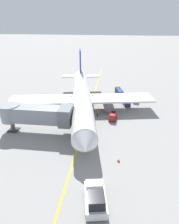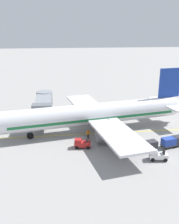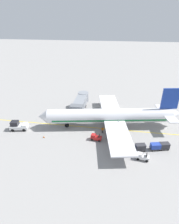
% 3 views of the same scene
% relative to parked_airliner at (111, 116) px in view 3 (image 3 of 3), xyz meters
% --- Properties ---
extents(ground_plane, '(400.00, 400.00, 0.00)m').
position_rel_parked_airliner_xyz_m(ground_plane, '(-1.33, -0.30, -3.19)').
color(ground_plane, gray).
extents(gate_lead_in_line, '(0.24, 80.00, 0.01)m').
position_rel_parked_airliner_xyz_m(gate_lead_in_line, '(-1.33, -0.30, -3.18)').
color(gate_lead_in_line, gold).
rests_on(gate_lead_in_line, ground).
extents(parked_airliner, '(30.45, 37.20, 10.63)m').
position_rel_parked_airliner_xyz_m(parked_airliner, '(0.00, 0.00, 0.00)').
color(parked_airliner, silver).
rests_on(parked_airliner, ground).
extents(jet_bridge, '(12.34, 3.50, 4.98)m').
position_rel_parked_airliner_xyz_m(jet_bridge, '(6.24, 9.29, 0.27)').
color(jet_bridge, gray).
rests_on(jet_bridge, ground).
extents(pushback_tractor, '(2.96, 4.72, 2.40)m').
position_rel_parked_airliner_xyz_m(pushback_tractor, '(-5.14, 23.32, -2.09)').
color(pushback_tractor, silver).
rests_on(pushback_tractor, ground).
extents(baggage_tug_lead, '(1.62, 2.65, 1.62)m').
position_rel_parked_airliner_xyz_m(baggage_tug_lead, '(-6.51, 2.99, -2.47)').
color(baggage_tug_lead, '#B21E1E').
rests_on(baggage_tug_lead, ground).
extents(baggage_tug_trailing, '(1.64, 2.66, 1.62)m').
position_rel_parked_airliner_xyz_m(baggage_tug_trailing, '(-11.63, -7.21, -2.47)').
color(baggage_tug_trailing, silver).
rests_on(baggage_tug_trailing, ground).
extents(baggage_cart_front, '(1.76, 2.98, 1.58)m').
position_rel_parked_airliner_xyz_m(baggage_cart_front, '(-9.49, -4.34, -2.24)').
color(baggage_cart_front, '#4C4C51').
rests_on(baggage_cart_front, ground).
extents(baggage_cart_second_in_train, '(1.76, 2.98, 1.58)m').
position_rel_parked_airliner_xyz_m(baggage_cart_second_in_train, '(-8.82, -7.05, -2.24)').
color(baggage_cart_second_in_train, '#4C4C51').
rests_on(baggage_cart_second_in_train, ground).
extents(baggage_cart_third_in_train, '(1.76, 2.98, 1.58)m').
position_rel_parked_airliner_xyz_m(baggage_cart_third_in_train, '(-8.07, -10.31, -2.24)').
color(baggage_cart_third_in_train, '#4C4C51').
rests_on(baggage_cart_third_in_train, ground).
extents(baggage_cart_tail_end, '(1.76, 2.98, 1.58)m').
position_rel_parked_airliner_xyz_m(baggage_cart_tail_end, '(-7.54, -12.25, -2.24)').
color(baggage_cart_tail_end, '#4C4C51').
rests_on(baggage_cart_tail_end, ground).
extents(ground_crew_wing_walker, '(0.36, 0.71, 1.69)m').
position_rel_parked_airliner_xyz_m(ground_crew_wing_walker, '(-3.39, 1.69, -2.23)').
color(ground_crew_wing_walker, '#232328').
rests_on(ground_crew_wing_walker, ground).
extents(safety_cone_nose_left, '(0.36, 0.36, 0.59)m').
position_rel_parked_airliner_xyz_m(safety_cone_nose_left, '(-7.61, 15.58, -2.90)').
color(safety_cone_nose_left, black).
rests_on(safety_cone_nose_left, ground).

